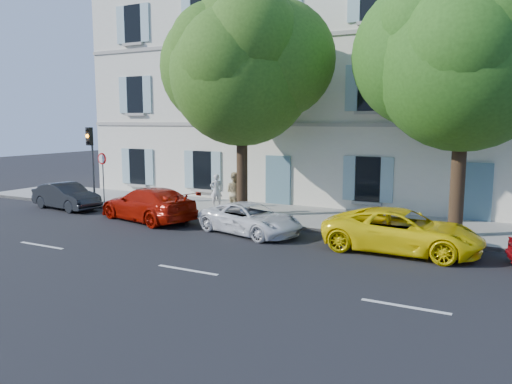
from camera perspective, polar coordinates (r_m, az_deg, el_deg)
The scene contains 14 objects.
ground at distance 17.65m, azimuth -0.22°, elevation -5.53°, with size 90.00×90.00×0.00m, color black.
sidewalk at distance 21.57m, azimuth 5.32°, elevation -2.84°, with size 36.00×4.50×0.15m, color #A09E96.
kerb at distance 19.62m, azimuth 2.90°, elevation -3.90°, with size 36.00×0.16×0.16m, color #9E998E.
building at distance 26.65m, azimuth 10.32°, elevation 11.96°, with size 28.00×7.00×12.00m, color silver.
car_dark_sedan at distance 25.32m, azimuth -20.86°, elevation -0.44°, with size 1.32×3.79×1.25m, color black.
car_red_coupe at distance 21.41m, azimuth -12.24°, elevation -1.36°, with size 1.98×4.86×1.41m, color #A41204.
car_white_coupe at distance 18.52m, azimuth -0.63°, elevation -3.07°, with size 1.89×4.10×1.14m, color white.
car_yellow_supercar at distance 16.63m, azimuth 16.36°, elevation -4.29°, with size 2.28×4.95×1.37m, color yellow.
tree_left at distance 21.02m, azimuth -1.64°, elevation 13.34°, with size 5.94×5.94×9.21m.
tree_right at distance 18.65m, azimuth 22.73°, elevation 13.50°, with size 6.03×6.03×9.30m.
traffic_light at distance 25.42m, azimuth -18.38°, elevation 4.73°, with size 0.31×0.42×3.71m.
road_sign at distance 25.62m, azimuth -17.13°, elevation 2.76°, with size 0.57×0.10×2.47m.
pedestrian_a at distance 23.36m, azimuth -4.57°, elevation 0.15°, with size 0.57×0.37×1.57m, color silver.
pedestrian_b at distance 21.74m, azimuth -2.44°, elevation -0.09°, with size 0.89×0.69×1.82m, color tan.
Camera 1 is at (8.03, -15.15, 4.18)m, focal length 35.00 mm.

